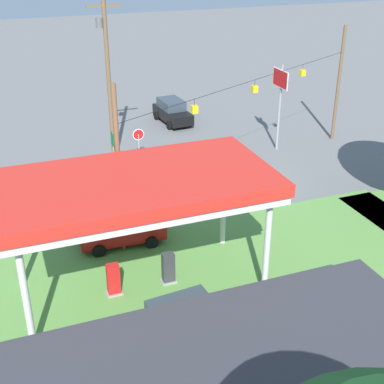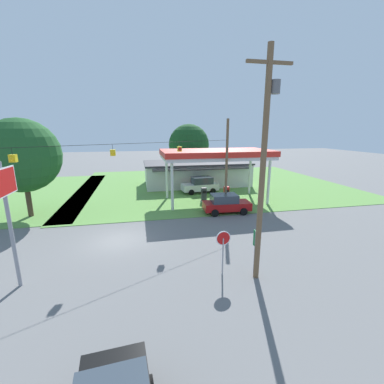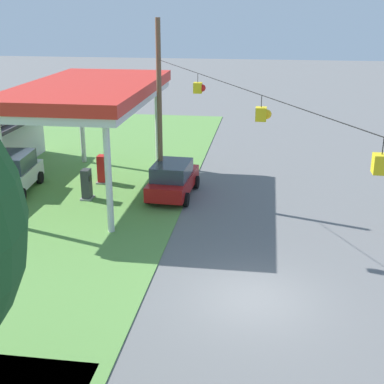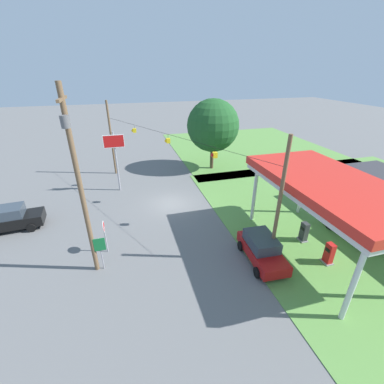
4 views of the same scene
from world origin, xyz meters
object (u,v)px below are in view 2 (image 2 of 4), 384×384
Objects in this scene: fuel_pump_near at (204,195)px; route_sign at (256,244)px; stop_sign_roadside at (223,243)px; fuel_pump_far at (226,194)px; gas_station_canopy at (216,155)px; tree_west_verge at (22,156)px; utility_pole_main at (264,159)px; car_at_pumps_front at (226,203)px; car_at_pumps_rear at (201,185)px; tree_behind_station at (189,145)px; gas_station_store at (196,173)px; stop_sign_overhead at (7,200)px.

fuel_pump_near is 0.65× the size of route_sign.
fuel_pump_far is at bearing -110.08° from stop_sign_roadside.
tree_west_verge reaches higher than gas_station_canopy.
utility_pole_main is 20.57m from tree_west_verge.
car_at_pumps_rear is at bearing 95.95° from car_at_pumps_front.
route_sign is at bearing 80.77° from utility_pole_main.
tree_behind_station is at bearing 89.14° from gas_station_canopy.
fuel_pump_near is at bearing 180.00° from fuel_pump_far.
gas_station_store is (-0.05, 9.09, -3.42)m from gas_station_canopy.
gas_station_canopy is at bearing 81.54° from route_sign.
fuel_pump_near is 15.87m from utility_pole_main.
tree_west_verge is at bearing 12.96° from car_at_pumps_rear.
gas_station_store is at bearing 90.29° from gas_station_canopy.
tree_west_verge is at bearing 140.46° from route_sign.
route_sign is at bearing -6.22° from stop_sign_overhead.
route_sign is at bearing -94.48° from tree_behind_station.
car_at_pumps_front is 1.85× the size of route_sign.
gas_station_canopy is 9.71m from gas_station_store.
route_sign is 0.28× the size of tree_west_verge.
fuel_pump_near is at bearing -100.48° from stop_sign_roadside.
utility_pole_main reaches higher than fuel_pump_near.
fuel_pump_far is at bearing 109.76° from car_at_pumps_rear.
car_at_pumps_rear is at bearing 98.83° from gas_station_canopy.
car_at_pumps_front is at bearing -8.58° from tree_west_verge.
stop_sign_overhead is 0.72× the size of tree_west_verge.
stop_sign_roadside is (-2.63, -14.21, 1.08)m from fuel_pump_near.
gas_station_canopy reaches higher than fuel_pump_near.
gas_station_canopy is 4.77× the size of route_sign.
stop_sign_overhead is at bearing -72.40° from tree_west_verge.
tree_west_verge is at bearing -175.58° from fuel_pump_far.
gas_station_store is 9.22m from fuel_pump_near.
stop_sign_overhead is 0.55× the size of utility_pole_main.
tree_west_verge is (-16.54, -1.48, 4.74)m from fuel_pump_near.
utility_pole_main is at bearing -98.48° from gas_station_canopy.
gas_station_store is 9.32× the size of fuel_pump_far.
car_at_pumps_rear reaches higher than car_at_pumps_front.
tree_behind_station reaches higher than fuel_pump_near.
gas_station_store is at bearing 57.60° from stop_sign_overhead.
utility_pole_main is (-2.17, -23.94, 4.64)m from gas_station_store.
tree_west_verge reaches higher than gas_station_store.
fuel_pump_near is 0.18× the size of tree_behind_station.
gas_station_store is at bearing 84.82° from utility_pole_main.
fuel_pump_near is 18.73m from stop_sign_overhead.
fuel_pump_near is 0.14× the size of utility_pole_main.
tree_west_verge is (-17.18, -5.63, 4.48)m from car_at_pumps_rear.
stop_sign_roadside is (-3.27, -18.36, 0.82)m from car_at_pumps_rear.
tree_west_verge is (-15.68, 12.94, 3.77)m from route_sign.
utility_pole_main is at bearing -99.23° from route_sign.
route_sign is (11.99, -1.31, -2.75)m from stop_sign_overhead.
stop_sign_overhead reaches higher than route_sign.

